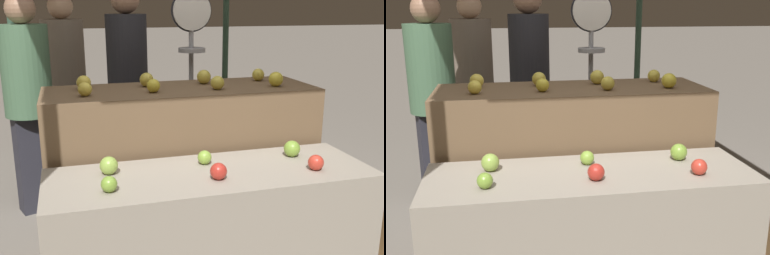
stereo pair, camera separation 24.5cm
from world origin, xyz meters
The scene contains 20 objects.
display_counter_front centered at (0.00, 0.00, 0.38)m, with size 1.62×0.55×0.75m, color gray.
display_counter_back centered at (0.00, 0.60, 0.53)m, with size 1.62×0.55×1.07m, color brown.
apple_front_0 centered at (-0.51, -0.11, 0.79)m, with size 0.07×0.07×0.07m, color #7AA338.
apple_front_1 centered at (0.00, -0.10, 0.79)m, with size 0.08×0.08×0.08m, color #B72D23.
apple_front_2 centered at (0.51, -0.12, 0.79)m, with size 0.08×0.08×0.08m, color red.
apple_front_3 centered at (-0.49, 0.11, 0.79)m, with size 0.09×0.09×0.09m, color #8EB247.
apple_front_4 centered at (0.00, 0.12, 0.79)m, with size 0.07×0.07×0.07m, color #84AD3D.
apple_front_5 centered at (0.49, 0.10, 0.79)m, with size 0.09×0.09×0.09m, color #7AA338.
apple_back_0 centered at (-0.57, 0.50, 1.11)m, with size 0.08×0.08×0.08m, color yellow.
apple_back_1 centered at (-0.19, 0.50, 1.11)m, with size 0.08×0.08×0.08m, color gold.
apple_back_2 centered at (0.19, 0.49, 1.11)m, with size 0.08×0.08×0.08m, color gold.
apple_back_3 centered at (0.57, 0.49, 1.11)m, with size 0.09×0.09×0.09m, color gold.
apple_back_4 centered at (-0.56, 0.70, 1.11)m, with size 0.08×0.08×0.08m, color yellow.
apple_back_5 centered at (-0.19, 0.70, 1.11)m, with size 0.09×0.09×0.09m, color gold.
apple_back_6 centered at (0.18, 0.70, 1.11)m, with size 0.09×0.09×0.09m, color gold.
apple_back_7 centered at (0.55, 0.72, 1.11)m, with size 0.08×0.08×0.08m, color gold.
produce_scale centered at (0.25, 1.24, 1.22)m, with size 0.30×0.20×1.66m.
person_vendor_at_scale centered at (-0.19, 1.54, 1.00)m, with size 0.40×0.40×1.71m.
person_customer_left centered at (-0.67, 2.16, 0.95)m, with size 0.39×0.39×1.65m.
person_customer_right centered at (-0.94, 1.47, 0.94)m, with size 0.45×0.45×1.63m.
Camera 2 is at (-0.42, -2.03, 1.55)m, focal length 42.00 mm.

